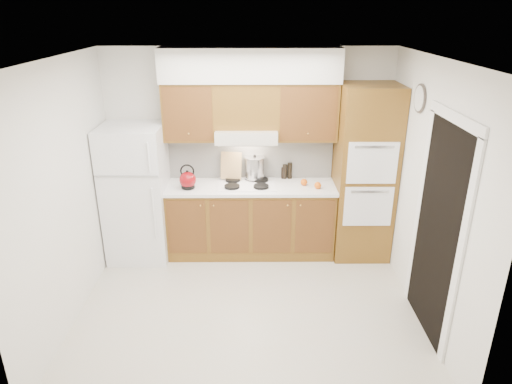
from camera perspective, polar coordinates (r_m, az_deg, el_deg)
floor at (r=5.14m, az=-0.97°, el=-13.89°), size 3.60×3.60×0.00m
ceiling at (r=4.19m, az=-1.20°, el=16.30°), size 3.60×3.60×0.00m
wall_back at (r=5.92m, az=-0.92°, el=5.16°), size 3.60×0.02×2.60m
wall_left at (r=4.87m, az=-22.74°, el=-0.40°), size 0.02×3.00×2.60m
wall_right at (r=4.83m, az=20.80°, el=-0.30°), size 0.02×3.00×2.60m
fridge at (r=5.91m, az=-14.67°, el=-0.14°), size 0.75×0.72×1.72m
base_cabinets at (r=5.95m, az=-0.65°, el=-3.55°), size 2.11×0.60×0.90m
countertop at (r=5.75m, az=-0.67°, el=0.64°), size 2.13×0.62×0.04m
backsplash at (r=5.93m, az=-0.67°, el=4.38°), size 2.11×0.03×0.56m
oven_cabinet at (r=5.84m, az=13.35°, el=2.24°), size 0.70×0.65×2.20m
upper_cab_left at (r=5.68m, az=-8.31°, el=9.92°), size 0.63×0.33×0.70m
upper_cab_right at (r=5.66m, az=6.40°, el=9.99°), size 0.73×0.33×0.70m
range_hood at (r=5.63m, az=-1.21°, el=7.17°), size 0.75×0.45×0.15m
upper_cab_over_hood at (r=5.61m, az=-1.23°, el=10.79°), size 0.75×0.33×0.55m
soffit at (r=5.52m, az=-0.73°, el=15.60°), size 2.13×0.36×0.40m
cooktop at (r=5.76m, az=-1.17°, el=0.95°), size 0.74×0.50×0.01m
doorway at (r=4.63m, az=21.70°, el=-4.81°), size 0.02×0.90×2.10m
wall_clock at (r=5.10m, az=19.82°, el=10.96°), size 0.02×0.30×0.30m
kettle at (r=5.67m, az=-8.54°, el=1.52°), size 0.27×0.27×0.21m
cutting_board at (r=5.86m, az=-3.12°, el=3.29°), size 0.28×0.13×0.35m
stock_pot at (r=5.89m, az=-0.17°, el=3.07°), size 0.29×0.29×0.27m
condiment_a at (r=5.97m, az=4.24°, el=2.68°), size 0.08×0.08×0.21m
condiment_b at (r=5.97m, az=3.63°, el=2.58°), size 0.07×0.07×0.19m
condiment_c at (r=5.98m, az=3.42°, el=2.39°), size 0.06×0.06×0.15m
orange_near at (r=5.68m, az=7.73°, el=0.83°), size 0.11×0.11×0.09m
orange_far at (r=5.77m, az=6.02°, el=1.23°), size 0.10×0.10×0.09m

